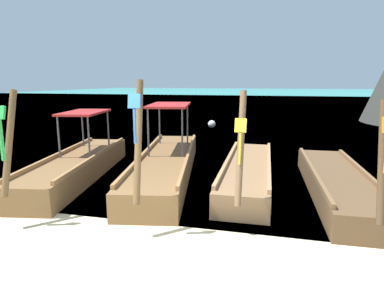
{
  "coord_description": "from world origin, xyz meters",
  "views": [
    {
      "loc": [
        1.81,
        -3.86,
        2.69
      ],
      "look_at": [
        0.0,
        3.65,
        1.2
      ],
      "focal_mm": 30.43,
      "sensor_mm": 36.0,
      "label": 1
    }
  ],
  "objects_px": {
    "longtail_boat_orange_ribbon": "(337,183)",
    "mooring_buoy_near": "(212,124)",
    "longtail_boat_blue_ribbon": "(166,163)",
    "longtail_boat_green_ribbon": "(78,165)",
    "longtail_boat_yellow_ribbon": "(248,172)"
  },
  "relations": [
    {
      "from": "longtail_boat_orange_ribbon",
      "to": "mooring_buoy_near",
      "type": "height_order",
      "value": "longtail_boat_orange_ribbon"
    },
    {
      "from": "longtail_boat_orange_ribbon",
      "to": "mooring_buoy_near",
      "type": "distance_m",
      "value": 11.66
    },
    {
      "from": "longtail_boat_blue_ribbon",
      "to": "longtail_boat_orange_ribbon",
      "type": "bearing_deg",
      "value": -7.2
    },
    {
      "from": "longtail_boat_green_ribbon",
      "to": "longtail_boat_blue_ribbon",
      "type": "relative_size",
      "value": 0.85
    },
    {
      "from": "longtail_boat_green_ribbon",
      "to": "longtail_boat_yellow_ribbon",
      "type": "xyz_separation_m",
      "value": [
        4.69,
        0.71,
        -0.08
      ]
    },
    {
      "from": "longtail_boat_orange_ribbon",
      "to": "longtail_boat_blue_ribbon",
      "type": "bearing_deg",
      "value": 172.8
    },
    {
      "from": "longtail_boat_yellow_ribbon",
      "to": "longtail_boat_orange_ribbon",
      "type": "height_order",
      "value": "longtail_boat_yellow_ribbon"
    },
    {
      "from": "longtail_boat_green_ribbon",
      "to": "longtail_boat_orange_ribbon",
      "type": "xyz_separation_m",
      "value": [
        6.85,
        0.23,
        -0.08
      ]
    },
    {
      "from": "longtail_boat_green_ribbon",
      "to": "longtail_boat_orange_ribbon",
      "type": "distance_m",
      "value": 6.85
    },
    {
      "from": "longtail_boat_blue_ribbon",
      "to": "longtail_boat_yellow_ribbon",
      "type": "height_order",
      "value": "longtail_boat_blue_ribbon"
    },
    {
      "from": "longtail_boat_blue_ribbon",
      "to": "longtail_boat_orange_ribbon",
      "type": "xyz_separation_m",
      "value": [
        4.48,
        -0.57,
        -0.08
      ]
    },
    {
      "from": "longtail_boat_green_ribbon",
      "to": "longtail_boat_yellow_ribbon",
      "type": "bearing_deg",
      "value": 8.62
    },
    {
      "from": "longtail_boat_green_ribbon",
      "to": "longtail_boat_blue_ribbon",
      "type": "bearing_deg",
      "value": 18.51
    },
    {
      "from": "longtail_boat_green_ribbon",
      "to": "longtail_boat_orange_ribbon",
      "type": "bearing_deg",
      "value": 1.89
    },
    {
      "from": "longtail_boat_blue_ribbon",
      "to": "mooring_buoy_near",
      "type": "height_order",
      "value": "longtail_boat_blue_ribbon"
    }
  ]
}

